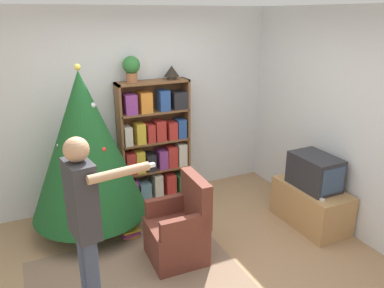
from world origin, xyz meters
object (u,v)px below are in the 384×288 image
Objects in this scene: television at (315,172)px; christmas_tree at (85,146)px; standing_person at (85,218)px; armchair at (180,231)px; potted_plant at (131,67)px; table_lamp at (172,72)px; bookshelf at (155,146)px.

christmas_tree reaches higher than television.
christmas_tree is at bearing 160.86° from standing_person.
television is 0.36× the size of standing_person.
standing_person is at bearing -63.06° from armchair.
potted_plant is at bearing 30.66° from christmas_tree.
table_lamp is (0.54, 0.00, -0.09)m from potted_plant.
potted_plant is at bearing 143.95° from standing_person.
potted_plant is 0.55m from table_lamp.
table_lamp is at bearing 129.43° from television.
table_lamp is (1.53, 1.91, 0.79)m from standing_person.
bookshelf is at bearing 22.98° from christmas_tree.
armchair is at bearing -100.03° from bookshelf.
bookshelf is 1.03m from table_lamp.
potted_plant reaches higher than table_lamp.
television is 2.80m from standing_person.
potted_plant is (0.99, 1.91, 0.88)m from standing_person.
table_lamp is at bearing 1.24° from bookshelf.
standing_person reaches higher than armchair.
bookshelf is 1.12m from potted_plant.
standing_person is 2.32m from potted_plant.
television is 2.73m from christmas_tree.
christmas_tree is 9.97× the size of table_lamp.
christmas_tree reaches higher than armchair.
television is (1.50, -1.49, -0.08)m from bookshelf.
christmas_tree is at bearing -142.28° from armchair.
table_lamp reaches higher than bookshelf.
table_lamp is (0.52, 1.43, 1.46)m from armchair.
standing_person is (-2.76, -0.41, 0.28)m from television.
potted_plant reaches higher than television.
standing_person is at bearing -128.80° from table_lamp.
bookshelf is 2.29m from standing_person.
potted_plant is at bearing 139.85° from television.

